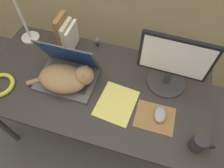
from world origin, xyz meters
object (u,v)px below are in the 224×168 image
at_px(cable_coil, 0,85).
at_px(mug, 199,143).
at_px(cat, 66,78).
at_px(laptop, 68,72).
at_px(computer_mouse, 160,114).
at_px(desk_lamp, 16,3).
at_px(book_row, 67,35).
at_px(external_monitor, 173,64).
at_px(webcam, 97,41).
at_px(notepad, 116,103).

distance_m(cable_coil, mug, 1.19).
distance_m(cat, mug, 0.81).
distance_m(laptop, computer_mouse, 0.61).
bearing_deg(computer_mouse, desk_lamp, 161.67).
relative_size(laptop, mug, 3.09).
xyz_separation_m(laptop, mug, (0.81, -0.22, 0.00)).
xyz_separation_m(book_row, cable_coil, (-0.28, -0.44, -0.10)).
distance_m(external_monitor, desk_lamp, 0.99).
xyz_separation_m(cat, external_monitor, (0.58, 0.19, 0.11)).
xyz_separation_m(book_row, desk_lamp, (-0.28, -0.03, 0.21)).
xyz_separation_m(laptop, external_monitor, (0.60, 0.13, 0.13)).
bearing_deg(webcam, mug, -36.95).
xyz_separation_m(computer_mouse, cable_coil, (-0.98, -0.08, -0.01)).
height_order(external_monitor, desk_lamp, desk_lamp).
bearing_deg(webcam, cat, -100.11).
bearing_deg(laptop, desk_lamp, 149.99).
relative_size(notepad, mug, 2.29).
distance_m(cat, webcam, 0.38).
bearing_deg(mug, desk_lamp, 159.54).
height_order(notepad, mug, mug).
distance_m(computer_mouse, mug, 0.24).
xyz_separation_m(notepad, mug, (0.46, -0.12, 0.05)).
xyz_separation_m(computer_mouse, desk_lamp, (-0.98, 0.33, 0.30)).
distance_m(laptop, book_row, 0.28).
height_order(webcam, mug, mug).
xyz_separation_m(notepad, webcam, (-0.26, 0.42, 0.04)).
relative_size(cat, computer_mouse, 4.05).
bearing_deg(computer_mouse, laptop, 170.01).
bearing_deg(book_row, notepad, -37.89).
bearing_deg(cable_coil, external_monitor, 18.25).
relative_size(desk_lamp, mug, 4.02).
relative_size(cat, book_row, 1.64).
relative_size(book_row, notepad, 0.93).
xyz_separation_m(cat, mug, (0.79, -0.17, -0.02)).
relative_size(computer_mouse, book_row, 0.41).
relative_size(laptop, desk_lamp, 0.77).
height_order(cat, external_monitor, external_monitor).
height_order(external_monitor, computer_mouse, external_monitor).
height_order(cable_coil, webcam, webcam).
bearing_deg(book_row, mug, -27.45).
bearing_deg(desk_lamp, notepad, -23.76).
height_order(cat, desk_lamp, desk_lamp).
bearing_deg(desk_lamp, book_row, 6.40).
bearing_deg(notepad, cat, 172.02).
xyz_separation_m(computer_mouse, webcam, (-0.52, 0.43, 0.02)).
distance_m(external_monitor, mug, 0.44).
xyz_separation_m(cat, book_row, (-0.12, 0.30, 0.04)).
bearing_deg(cable_coil, mug, -1.73).
bearing_deg(webcam, external_monitor, -19.78).
distance_m(laptop, external_monitor, 0.63).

